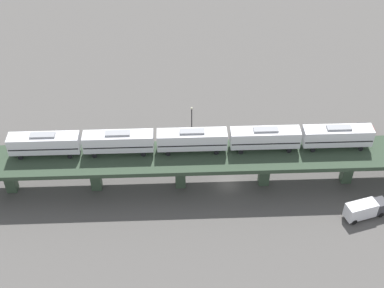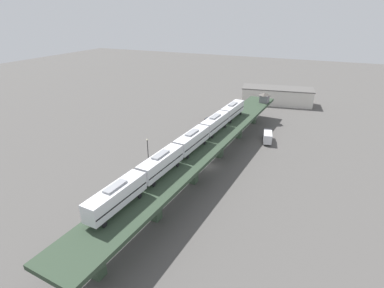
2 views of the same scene
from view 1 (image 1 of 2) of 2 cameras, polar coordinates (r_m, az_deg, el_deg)
ground_plane at (r=97.34m, az=3.79°, el=-4.24°), size 400.00×400.00×0.00m
elevated_viaduct at (r=93.25m, az=3.85°, el=-1.61°), size 14.64×92.36×6.94m
subway_train at (r=91.64m, az=-0.00°, el=0.50°), size 7.06×62.45×4.45m
street_car_green at (r=104.41m, az=-7.15°, el=-0.17°), size 2.40×4.60×1.89m
street_car_red at (r=113.01m, az=17.74°, el=1.55°), size 2.21×4.52×1.89m
delivery_truck at (r=94.90m, az=17.98°, el=-6.62°), size 3.68×7.51×3.20m
street_lamp at (r=105.01m, az=-0.03°, el=2.69°), size 0.44×0.44×6.94m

